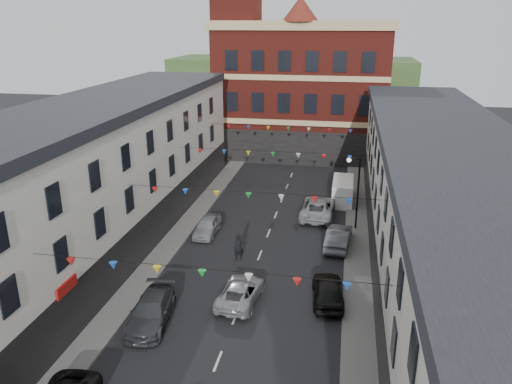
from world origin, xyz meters
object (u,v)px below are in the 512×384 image
Objects in this scene: car_left_e at (207,226)px; car_right_d at (328,290)px; moving_car at (241,291)px; pedestrian at (239,248)px; car_left_d at (151,311)px; car_right_e at (338,237)px; car_right_f at (318,207)px; white_van at (343,191)px; street_lamp at (355,184)px.

car_left_e is 12.90m from car_right_d.
pedestrian is (-1.26, 5.28, 0.31)m from moving_car.
car_right_e reaches higher than car_left_d.
car_left_d is at bearing 39.12° from moving_car.
car_left_d is at bearing 17.25° from car_right_d.
car_left_e is at bearing 106.69° from pedestrian.
car_right_d is 0.76× the size of car_right_f.
pedestrian is at bearing -116.86° from white_van.
car_right_d is (9.83, -8.36, 0.08)m from car_left_e.
car_right_e is at bearing -117.98° from moving_car.
car_right_f is (-1.90, 5.86, 0.05)m from car_right_e.
car_left_d is 5.39m from moving_car.
car_right_e is (9.98, 11.87, 0.05)m from car_left_d.
white_van is (-0.95, 6.43, -2.85)m from street_lamp.
street_lamp is at bearing 14.51° from car_left_e.
street_lamp reaches higher than moving_car.
street_lamp is at bearing -81.25° from white_van.
moving_car is at bearing -118.26° from street_lamp.
pedestrian is (3.41, -3.99, 0.27)m from car_left_e.
moving_car is at bearing -100.49° from pedestrian.
car_left_d is at bearing 55.02° from car_right_e.
pedestrian is at bearing 63.72° from car_right_f.
white_van is (0.50, 17.82, 0.29)m from car_right_d.
car_right_d is at bearing 97.59° from car_right_f.
moving_car is (-5.56, -8.80, -0.12)m from car_right_e.
moving_car is at bearing -63.78° from car_left_e.
car_right_d is 5.24m from moving_car.
car_left_d is 10.38m from car_right_d.
car_right_e is 0.79× the size of car_right_f.
pedestrian reaches higher than car_left_e.
white_van is (10.08, 21.80, 0.33)m from car_left_d.
car_right_f reaches higher than car_right_e.
pedestrian is (-6.42, 4.37, 0.19)m from car_right_d.
car_left_d is at bearing -134.66° from pedestrian.
car_left_e is at bearing -164.96° from street_lamp.
car_left_e is 14.01m from white_van.
street_lamp reaches higher than car_left_d.
car_right_d reaches higher than moving_car.
white_van reaches higher than car_right_e.
street_lamp is at bearing 142.62° from car_right_f.
street_lamp is 1.27× the size of moving_car.
car_left_d is 0.84× the size of car_right_f.
street_lamp reaches higher than car_right_e.
moving_car is 2.45× the size of pedestrian.
pedestrian is (3.17, 8.35, 0.23)m from car_left_d.
car_right_f reaches higher than car_left_d.
car_left_e is at bearing -137.16° from white_van.
white_van is at bearing 41.97° from car_left_e.
white_van is (10.33, 9.46, 0.37)m from car_left_e.
car_right_d is 7.90m from car_right_e.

